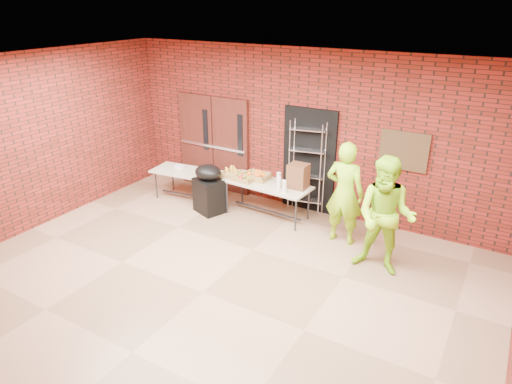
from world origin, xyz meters
TOP-DOWN VIEW (x-y plane):
  - room at (0.00, 0.00)m, footprint 8.08×7.08m
  - double_doors at (-2.20, 3.44)m, footprint 1.78×0.12m
  - dark_doorway at (0.10, 3.46)m, footprint 1.10×0.06m
  - bronze_plaque at (1.90, 3.45)m, footprint 0.85×0.04m
  - wire_rack at (0.12, 3.32)m, footprint 0.72×0.36m
  - table_left at (-2.21, 2.57)m, footprint 1.69×0.85m
  - table_right at (-0.43, 2.73)m, footprint 1.76×0.82m
  - basket_bananas at (-1.17, 2.68)m, footprint 0.45×0.35m
  - basket_oranges at (-0.73, 2.83)m, footprint 0.49×0.38m
  - basket_apples at (-0.90, 2.61)m, footprint 0.40×0.31m
  - muffin_tray at (-1.54, 2.46)m, footprint 0.37×0.37m
  - napkin_box at (-2.52, 2.62)m, footprint 0.19×0.13m
  - coffee_dispenser at (0.17, 2.84)m, footprint 0.35×0.32m
  - cup_stack_front at (-0.12, 2.62)m, footprint 0.07×0.07m
  - cup_stack_mid at (0.06, 2.49)m, footprint 0.08×0.08m
  - cup_stack_back at (-0.21, 2.77)m, footprint 0.08×0.08m
  - covered_grill at (-1.55, 2.32)m, footprint 0.68×0.62m
  - volunteer_woman at (1.20, 2.54)m, footprint 0.68×0.44m
  - volunteer_man at (2.07, 1.93)m, footprint 0.92×0.72m

SIDE VIEW (x-z plane):
  - covered_grill at x=-1.55m, z-range 0.00..1.01m
  - table_left at x=-2.21m, z-range 0.28..0.95m
  - table_right at x=-0.43m, z-range 0.29..1.00m
  - napkin_box at x=-2.52m, z-range 0.67..0.73m
  - muffin_tray at x=-1.54m, z-range 0.66..0.76m
  - basket_apples at x=-0.90m, z-range 0.70..0.82m
  - basket_bananas at x=-1.17m, z-range 0.70..0.84m
  - basket_oranges at x=-0.73m, z-range 0.70..0.85m
  - cup_stack_front at x=-0.12m, z-range 0.71..0.93m
  - cup_stack_mid at x=0.06m, z-range 0.71..0.94m
  - cup_stack_back at x=-0.21m, z-range 0.71..0.96m
  - volunteer_woman at x=1.20m, z-range 0.00..1.85m
  - wire_rack at x=0.12m, z-range 0.00..1.88m
  - coffee_dispenser at x=0.17m, z-range 0.71..1.17m
  - volunteer_man at x=2.07m, z-range 0.00..1.90m
  - dark_doorway at x=0.10m, z-range 0.00..2.10m
  - double_doors at x=-2.20m, z-range 0.00..2.10m
  - bronze_plaque at x=1.90m, z-range 1.20..1.90m
  - room at x=0.00m, z-range -0.04..3.24m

